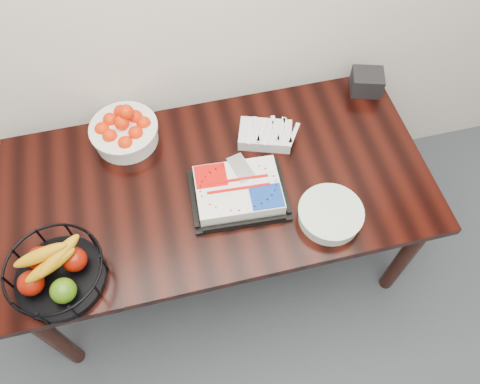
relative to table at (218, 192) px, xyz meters
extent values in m
cube|color=black|center=(0.00, 0.00, 0.07)|extent=(1.80, 0.90, 0.04)
cylinder|color=black|center=(-0.82, -0.37, -0.31)|extent=(0.07, 0.07, 0.71)
cylinder|color=black|center=(-0.82, 0.37, -0.31)|extent=(0.07, 0.07, 0.71)
cylinder|color=black|center=(0.82, -0.37, -0.31)|extent=(0.07, 0.07, 0.71)
cylinder|color=black|center=(0.82, 0.37, -0.31)|extent=(0.07, 0.07, 0.71)
cube|color=black|center=(0.07, -0.09, 0.09)|extent=(0.41, 0.33, 0.02)
cube|color=white|center=(0.07, -0.09, 0.13)|extent=(0.36, 0.28, 0.06)
cube|color=#CB0804|center=(-0.03, -0.02, 0.16)|extent=(0.13, 0.12, 0.00)
cube|color=navy|center=(0.17, -0.16, 0.16)|extent=(0.13, 0.12, 0.00)
cube|color=silver|center=(0.10, 0.00, 0.17)|extent=(0.10, 0.15, 0.00)
cylinder|color=white|center=(-0.34, 0.31, 0.13)|extent=(0.28, 0.28, 0.09)
cylinder|color=white|center=(-0.34, 0.31, 0.17)|extent=(0.30, 0.30, 0.01)
cylinder|color=black|center=(-0.65, -0.29, 0.10)|extent=(0.33, 0.33, 0.03)
torus|color=black|center=(-0.65, -0.29, 0.20)|extent=(0.35, 0.35, 0.01)
cylinder|color=white|center=(0.40, -0.28, 0.11)|extent=(0.25, 0.25, 0.06)
cylinder|color=white|center=(0.40, -0.28, 0.15)|extent=(0.26, 0.26, 0.01)
cube|color=silver|center=(0.26, 0.17, 0.11)|extent=(0.26, 0.22, 0.06)
cube|color=black|center=(0.80, 0.35, 0.14)|extent=(0.17, 0.16, 0.10)
camera|label=1|loc=(-0.16, -1.06, 1.75)|focal=35.00mm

